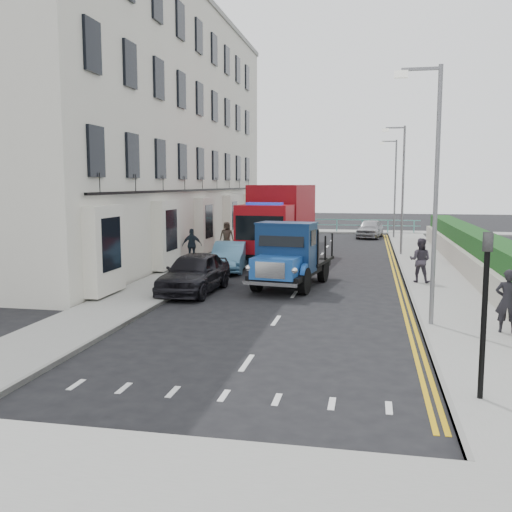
{
  "coord_description": "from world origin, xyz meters",
  "views": [
    {
      "loc": [
        2.59,
        -17.89,
        3.92
      ],
      "look_at": [
        -1.32,
        1.63,
        1.4
      ],
      "focal_mm": 40.0,
      "sensor_mm": 36.0,
      "label": 1
    }
  ],
  "objects_px": {
    "lamp_far": "(394,183)",
    "pedestrian_east_near": "(508,301)",
    "bedford_lorry": "(288,259)",
    "lamp_mid": "(401,182)",
    "red_lorry": "(279,220)",
    "parked_car_front": "(194,273)",
    "lamp_near": "(432,181)"
  },
  "relations": [
    {
      "from": "bedford_lorry",
      "to": "pedestrian_east_near",
      "type": "height_order",
      "value": "bedford_lorry"
    },
    {
      "from": "lamp_far",
      "to": "pedestrian_east_near",
      "type": "xyz_separation_m",
      "value": [
        1.92,
        -26.59,
        -3.05
      ]
    },
    {
      "from": "bedford_lorry",
      "to": "pedestrian_east_near",
      "type": "xyz_separation_m",
      "value": [
        6.49,
        -5.63,
        -0.19
      ]
    },
    {
      "from": "lamp_near",
      "to": "bedford_lorry",
      "type": "distance_m",
      "value": 7.38
    },
    {
      "from": "lamp_mid",
      "to": "parked_car_front",
      "type": "relative_size",
      "value": 1.62
    },
    {
      "from": "lamp_far",
      "to": "bedford_lorry",
      "type": "distance_m",
      "value": 21.65
    },
    {
      "from": "lamp_near",
      "to": "pedestrian_east_near",
      "type": "xyz_separation_m",
      "value": [
        1.92,
        -0.59,
        -3.05
      ]
    },
    {
      "from": "lamp_far",
      "to": "pedestrian_east_near",
      "type": "bearing_deg",
      "value": -85.86
    },
    {
      "from": "lamp_near",
      "to": "bedford_lorry",
      "type": "xyz_separation_m",
      "value": [
        -4.57,
        5.04,
        -2.86
      ]
    },
    {
      "from": "lamp_far",
      "to": "parked_car_front",
      "type": "height_order",
      "value": "lamp_far"
    },
    {
      "from": "lamp_near",
      "to": "lamp_far",
      "type": "relative_size",
      "value": 1.0
    },
    {
      "from": "lamp_near",
      "to": "bedford_lorry",
      "type": "height_order",
      "value": "lamp_near"
    },
    {
      "from": "bedford_lorry",
      "to": "red_lorry",
      "type": "bearing_deg",
      "value": 109.98
    },
    {
      "from": "lamp_mid",
      "to": "red_lorry",
      "type": "distance_m",
      "value": 7.04
    },
    {
      "from": "lamp_far",
      "to": "red_lorry",
      "type": "distance_m",
      "value": 14.31
    },
    {
      "from": "red_lorry",
      "to": "pedestrian_east_near",
      "type": "bearing_deg",
      "value": -55.22
    },
    {
      "from": "pedestrian_east_near",
      "to": "parked_car_front",
      "type": "bearing_deg",
      "value": -13.07
    },
    {
      "from": "lamp_far",
      "to": "pedestrian_east_near",
      "type": "distance_m",
      "value": 26.83
    },
    {
      "from": "red_lorry",
      "to": "parked_car_front",
      "type": "height_order",
      "value": "red_lorry"
    },
    {
      "from": "red_lorry",
      "to": "parked_car_front",
      "type": "xyz_separation_m",
      "value": [
        -1.59,
        -9.59,
        -1.32
      ]
    },
    {
      "from": "bedford_lorry",
      "to": "pedestrian_east_near",
      "type": "relative_size",
      "value": 3.3
    },
    {
      "from": "lamp_far",
      "to": "parked_car_front",
      "type": "relative_size",
      "value": 1.62
    },
    {
      "from": "parked_car_front",
      "to": "red_lorry",
      "type": "bearing_deg",
      "value": 83.04
    },
    {
      "from": "bedford_lorry",
      "to": "parked_car_front",
      "type": "relative_size",
      "value": 1.26
    },
    {
      "from": "bedford_lorry",
      "to": "pedestrian_east_near",
      "type": "distance_m",
      "value": 8.59
    },
    {
      "from": "lamp_mid",
      "to": "lamp_far",
      "type": "distance_m",
      "value": 10.0
    },
    {
      "from": "lamp_near",
      "to": "bedford_lorry",
      "type": "bearing_deg",
      "value": 132.23
    },
    {
      "from": "lamp_mid",
      "to": "lamp_far",
      "type": "xyz_separation_m",
      "value": [
        0.0,
        10.0,
        0.0
      ]
    },
    {
      "from": "red_lorry",
      "to": "parked_car_front",
      "type": "relative_size",
      "value": 1.75
    },
    {
      "from": "lamp_mid",
      "to": "bedford_lorry",
      "type": "xyz_separation_m",
      "value": [
        -4.57,
        -10.96,
        -2.86
      ]
    },
    {
      "from": "lamp_mid",
      "to": "pedestrian_east_near",
      "type": "relative_size",
      "value": 4.24
    },
    {
      "from": "lamp_mid",
      "to": "bedford_lorry",
      "type": "bearing_deg",
      "value": -112.64
    }
  ]
}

